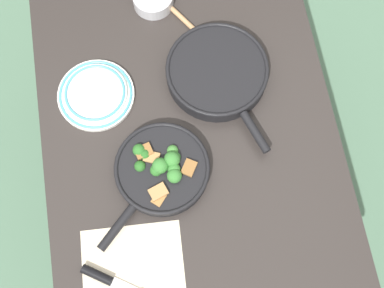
{
  "coord_description": "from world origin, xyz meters",
  "views": [
    {
      "loc": [
        0.45,
        -0.08,
        2.16
      ],
      "look_at": [
        0.0,
        0.0,
        0.76
      ],
      "focal_mm": 50.0,
      "sensor_mm": 36.0,
      "label": 1
    }
  ],
  "objects_px": {
    "grater_knife": "(110,281)",
    "dinner_plate_stack": "(96,94)",
    "wooden_spoon": "(196,32)",
    "skillet_broccoli": "(161,170)",
    "skillet_eggs": "(217,72)"
  },
  "relations": [
    {
      "from": "skillet_eggs",
      "to": "wooden_spoon",
      "type": "distance_m",
      "value": 0.16
    },
    {
      "from": "skillet_broccoli",
      "to": "grater_knife",
      "type": "bearing_deg",
      "value": 12.1
    },
    {
      "from": "skillet_broccoli",
      "to": "grater_knife",
      "type": "xyz_separation_m",
      "value": [
        0.27,
        -0.18,
        -0.02
      ]
    },
    {
      "from": "wooden_spoon",
      "to": "dinner_plate_stack",
      "type": "relative_size",
      "value": 1.38
    },
    {
      "from": "skillet_broccoli",
      "to": "skillet_eggs",
      "type": "height_order",
      "value": "skillet_broccoli"
    },
    {
      "from": "skillet_broccoli",
      "to": "dinner_plate_stack",
      "type": "bearing_deg",
      "value": -103.85
    },
    {
      "from": "wooden_spoon",
      "to": "dinner_plate_stack",
      "type": "distance_m",
      "value": 0.36
    },
    {
      "from": "skillet_broccoli",
      "to": "dinner_plate_stack",
      "type": "height_order",
      "value": "skillet_broccoli"
    },
    {
      "from": "grater_knife",
      "to": "dinner_plate_stack",
      "type": "relative_size",
      "value": 0.9
    },
    {
      "from": "dinner_plate_stack",
      "to": "skillet_eggs",
      "type": "bearing_deg",
      "value": 90.43
    },
    {
      "from": "wooden_spoon",
      "to": "grater_knife",
      "type": "xyz_separation_m",
      "value": [
        0.68,
        -0.34,
        0.0
      ]
    },
    {
      "from": "grater_knife",
      "to": "dinner_plate_stack",
      "type": "distance_m",
      "value": 0.52
    },
    {
      "from": "skillet_broccoli",
      "to": "grater_knife",
      "type": "height_order",
      "value": "skillet_broccoli"
    },
    {
      "from": "skillet_eggs",
      "to": "dinner_plate_stack",
      "type": "bearing_deg",
      "value": -108.82
    },
    {
      "from": "skillet_eggs",
      "to": "grater_knife",
      "type": "distance_m",
      "value": 0.65
    }
  ]
}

